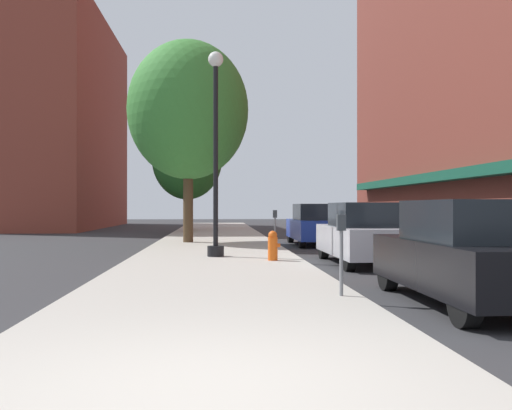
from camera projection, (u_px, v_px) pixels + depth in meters
ground_plane at (313, 244)px, 22.71m from camera, size 90.00×90.00×0.00m
sidewalk_slab at (216, 242)px, 23.43m from camera, size 4.80×50.00×0.12m
building_far_background at (66, 125)px, 40.62m from camera, size 6.80×18.00×15.10m
lamppost at (216, 149)px, 15.94m from camera, size 0.48×0.48×5.90m
fire_hydrant at (273, 245)px, 14.75m from camera, size 0.33×0.26×0.79m
parking_meter_near at (275, 224)px, 19.07m from camera, size 0.14×0.09×1.31m
parking_meter_far at (341, 244)px, 8.92m from camera, size 0.14×0.09×1.31m
tree_near at (188, 110)px, 22.31m from camera, size 4.86×4.86×8.12m
tree_mid at (187, 160)px, 32.78m from camera, size 4.13×4.13×6.59m
car_black at (468, 254)px, 8.71m from camera, size 1.80×4.30×1.66m
car_silver at (364, 234)px, 14.91m from camera, size 1.80×4.30×1.66m
car_blue at (315, 225)px, 22.26m from camera, size 1.80×4.30×1.66m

